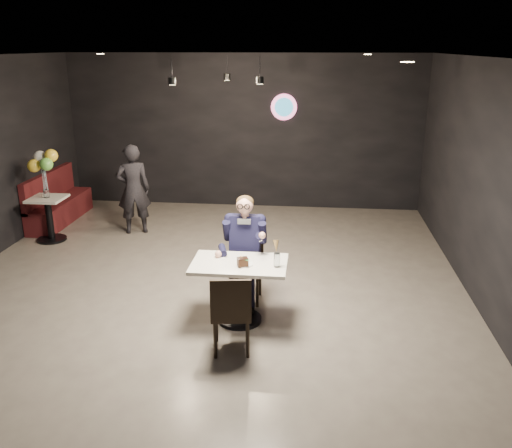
# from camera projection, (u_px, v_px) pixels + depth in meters

# --- Properties ---
(floor) EXTENTS (9.00, 9.00, 0.00)m
(floor) POSITION_uv_depth(u_px,v_px,m) (199.00, 303.00, 6.91)
(floor) COLOR slate
(floor) RESTS_ON ground
(wall_sign) EXTENTS (0.50, 0.06, 0.50)m
(wall_sign) POSITION_uv_depth(u_px,v_px,m) (284.00, 107.00, 10.42)
(wall_sign) COLOR pink
(wall_sign) RESTS_ON floor
(pendant_lights) EXTENTS (1.40, 1.20, 0.36)m
(pendant_lights) POSITION_uv_depth(u_px,v_px,m) (220.00, 64.00, 7.89)
(pendant_lights) COLOR black
(pendant_lights) RESTS_ON floor
(main_table) EXTENTS (1.10, 0.70, 0.75)m
(main_table) POSITION_uv_depth(u_px,v_px,m) (240.00, 292.00, 6.37)
(main_table) COLOR white
(main_table) RESTS_ON floor
(chair_far) EXTENTS (0.42, 0.46, 0.92)m
(chair_far) POSITION_uv_depth(u_px,v_px,m) (245.00, 267.00, 6.86)
(chair_far) COLOR black
(chair_far) RESTS_ON floor
(chair_near) EXTENTS (0.48, 0.51, 0.92)m
(chair_near) POSITION_uv_depth(u_px,v_px,m) (231.00, 311.00, 5.74)
(chair_near) COLOR black
(chair_near) RESTS_ON floor
(seated_man) EXTENTS (0.60, 0.80, 1.44)m
(seated_man) POSITION_uv_depth(u_px,v_px,m) (245.00, 248.00, 6.78)
(seated_man) COLOR black
(seated_man) RESTS_ON floor
(dessert_plate) EXTENTS (0.20, 0.20, 0.01)m
(dessert_plate) POSITION_uv_depth(u_px,v_px,m) (245.00, 264.00, 6.19)
(dessert_plate) COLOR white
(dessert_plate) RESTS_ON main_table
(cake_slice) EXTENTS (0.14, 0.13, 0.08)m
(cake_slice) POSITION_uv_depth(u_px,v_px,m) (243.00, 262.00, 6.13)
(cake_slice) COLOR black
(cake_slice) RESTS_ON dessert_plate
(mint_leaf) EXTENTS (0.06, 0.04, 0.01)m
(mint_leaf) POSITION_uv_depth(u_px,v_px,m) (247.00, 260.00, 6.09)
(mint_leaf) COLOR #2E8F42
(mint_leaf) RESTS_ON cake_slice
(sundae_glass) EXTENTS (0.07, 0.07, 0.16)m
(sundae_glass) POSITION_uv_depth(u_px,v_px,m) (277.00, 260.00, 6.11)
(sundae_glass) COLOR silver
(sundae_glass) RESTS_ON main_table
(wafer_cone) EXTENTS (0.08, 0.08, 0.13)m
(wafer_cone) POSITION_uv_depth(u_px,v_px,m) (276.00, 246.00, 6.06)
(wafer_cone) COLOR tan
(wafer_cone) RESTS_ON sundae_glass
(booth_bench) EXTENTS (0.46, 1.86, 0.93)m
(booth_bench) POSITION_uv_depth(u_px,v_px,m) (59.00, 197.00, 9.98)
(booth_bench) COLOR #3F0D17
(booth_bench) RESTS_ON floor
(side_table) EXTENTS (0.55, 0.55, 0.69)m
(side_table) POSITION_uv_depth(u_px,v_px,m) (50.00, 221.00, 9.04)
(side_table) COLOR white
(side_table) RESTS_ON floor
(balloon_vase) EXTENTS (0.09, 0.09, 0.14)m
(balloon_vase) POSITION_uv_depth(u_px,v_px,m) (46.00, 193.00, 8.89)
(balloon_vase) COLOR silver
(balloon_vase) RESTS_ON side_table
(balloon_bunch) EXTENTS (0.39, 0.39, 0.64)m
(balloon_bunch) POSITION_uv_depth(u_px,v_px,m) (43.00, 170.00, 8.77)
(balloon_bunch) COLOR yellow
(balloon_bunch) RESTS_ON balloon_vase
(passerby) EXTENTS (0.66, 0.54, 1.56)m
(passerby) POSITION_uv_depth(u_px,v_px,m) (133.00, 189.00, 9.30)
(passerby) COLOR black
(passerby) RESTS_ON floor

